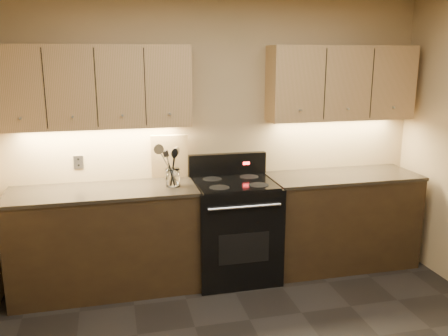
% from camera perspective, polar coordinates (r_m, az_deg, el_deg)
% --- Properties ---
extents(wall_back, '(4.00, 0.04, 2.60)m').
position_cam_1_polar(wall_back, '(4.55, -0.68, 3.79)').
color(wall_back, tan).
rests_on(wall_back, ground).
extents(counter_left, '(1.62, 0.62, 0.93)m').
position_cam_1_polar(counter_left, '(4.38, -14.08, -8.40)').
color(counter_left, black).
rests_on(counter_left, ground).
extents(counter_right, '(1.46, 0.62, 0.93)m').
position_cam_1_polar(counter_right, '(4.89, 13.85, -6.04)').
color(counter_right, black).
rests_on(counter_right, ground).
extents(stove, '(0.76, 0.68, 1.14)m').
position_cam_1_polar(stove, '(4.48, 1.27, -7.25)').
color(stove, black).
rests_on(stove, ground).
extents(upper_cab_left, '(1.60, 0.30, 0.70)m').
position_cam_1_polar(upper_cab_left, '(4.23, -15.12, 9.41)').
color(upper_cab_left, tan).
rests_on(upper_cab_left, wall_back).
extents(upper_cab_right, '(1.44, 0.30, 0.70)m').
position_cam_1_polar(upper_cab_right, '(4.76, 13.94, 9.89)').
color(upper_cab_right, tan).
rests_on(upper_cab_right, wall_back).
extents(outlet_plate, '(0.08, 0.01, 0.12)m').
position_cam_1_polar(outlet_plate, '(4.48, -17.10, 0.68)').
color(outlet_plate, '#B2B5BA').
rests_on(outlet_plate, wall_back).
extents(utensil_crock, '(0.15, 0.15, 0.16)m').
position_cam_1_polar(utensil_crock, '(4.22, -6.20, -1.19)').
color(utensil_crock, white).
rests_on(utensil_crock, counter_left).
extents(cutting_board, '(0.35, 0.14, 0.42)m').
position_cam_1_polar(cutting_board, '(4.45, -6.56, 1.37)').
color(cutting_board, tan).
rests_on(cutting_board, counter_left).
extents(wooden_spoon, '(0.14, 0.12, 0.34)m').
position_cam_1_polar(wooden_spoon, '(4.17, -6.64, 0.18)').
color(wooden_spoon, tan).
rests_on(wooden_spoon, utensil_crock).
extents(black_spoon, '(0.10, 0.11, 0.33)m').
position_cam_1_polar(black_spoon, '(4.20, -6.44, 0.20)').
color(black_spoon, black).
rests_on(black_spoon, utensil_crock).
extents(black_turner, '(0.16, 0.12, 0.34)m').
position_cam_1_polar(black_turner, '(4.17, -6.03, 0.16)').
color(black_turner, black).
rests_on(black_turner, utensil_crock).
extents(steel_spatula, '(0.19, 0.12, 0.35)m').
position_cam_1_polar(steel_spatula, '(4.20, -5.85, 0.26)').
color(steel_spatula, silver).
rests_on(steel_spatula, utensil_crock).
extents(steel_skimmer, '(0.26, 0.12, 0.39)m').
position_cam_1_polar(steel_skimmer, '(4.19, -5.70, 0.60)').
color(steel_skimmer, silver).
rests_on(steel_skimmer, utensil_crock).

